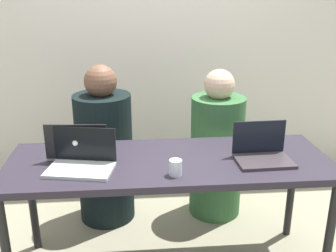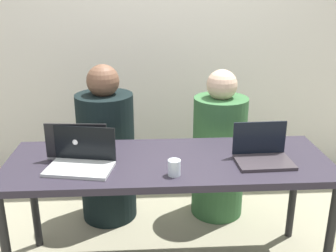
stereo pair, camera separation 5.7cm
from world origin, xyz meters
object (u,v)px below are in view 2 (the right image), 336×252
object	(u,v)px
laptop_back_left	(80,147)
water_glass_center	(174,169)
person_on_right	(219,152)
laptop_front_left	(81,160)
laptop_front_right	(262,153)
person_on_left	(107,153)

from	to	relation	value
laptop_back_left	water_glass_center	distance (m)	0.60
person_on_right	water_glass_center	world-z (taller)	person_on_right
laptop_back_left	laptop_front_left	bearing A→B (deg)	105.38
person_on_right	laptop_front_right	xyz separation A→B (m)	(0.11, -0.68, 0.28)
laptop_back_left	laptop_front_right	bearing A→B (deg)	176.74
person_on_right	laptop_front_left	bearing A→B (deg)	48.82
laptop_front_right	laptop_back_left	size ratio (longest dim) A/B	0.87
laptop_front_left	water_glass_center	xyz separation A→B (m)	(0.50, -0.12, -0.01)
person_on_right	laptop_back_left	bearing A→B (deg)	40.55
laptop_front_right	laptop_front_left	bearing A→B (deg)	179.38
person_on_right	water_glass_center	distance (m)	0.96
laptop_front_left	water_glass_center	distance (m)	0.51
laptop_front_left	water_glass_center	bearing A→B (deg)	-2.83
water_glass_center	person_on_right	bearing A→B (deg)	64.31
laptop_front_right	water_glass_center	world-z (taller)	laptop_front_right
laptop_front_right	laptop_back_left	distance (m)	1.05
person_on_left	person_on_right	xyz separation A→B (m)	(0.83, -0.00, -0.02)
person_on_left	person_on_right	bearing A→B (deg)	165.93
laptop_back_left	water_glass_center	bearing A→B (deg)	155.67
person_on_left	water_glass_center	bearing A→B (deg)	103.43
person_on_right	laptop_front_left	xyz separation A→B (m)	(-0.89, -0.71, 0.28)
laptop_back_left	water_glass_center	xyz separation A→B (m)	(0.53, -0.29, -0.01)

